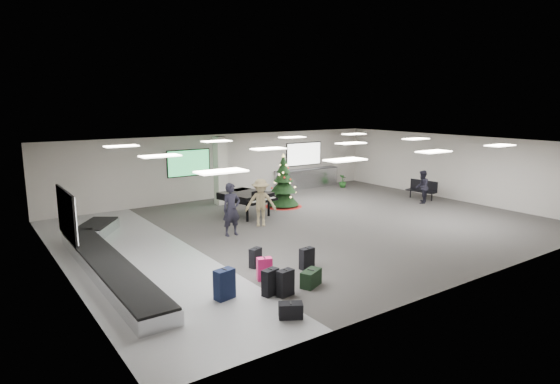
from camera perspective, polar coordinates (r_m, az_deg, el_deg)
ground at (r=18.43m, az=3.83°, el=-4.13°), size 18.00×18.00×0.00m
room_envelope at (r=18.26m, az=1.67°, el=3.22°), size 18.02×14.02×3.21m
baggage_carousel at (r=14.89m, az=-20.45°, el=-7.62°), size 2.28×9.71×0.43m
service_counter at (r=26.46m, az=3.30°, el=1.68°), size 4.05×0.65×1.08m
suitcase_0 at (r=11.88m, az=0.65°, el=-11.01°), size 0.46×0.30×0.69m
suitcase_1 at (r=11.90m, az=-1.20°, el=-10.94°), size 0.48×0.34×0.70m
pink_suitcase at (r=12.86m, az=-1.91°, el=-9.36°), size 0.46×0.35×0.65m
suitcase_3 at (r=13.84m, az=-3.01°, el=-8.00°), size 0.43×0.34×0.59m
navy_suitcase at (r=11.75m, az=-6.79°, el=-11.10°), size 0.54×0.38×0.78m
green_duffel at (r=12.52m, az=3.79°, el=-10.44°), size 0.73×0.56×0.45m
suitcase_7 at (r=13.71m, az=3.29°, el=-8.09°), size 0.44×0.25×0.65m
black_duffel at (r=10.80m, az=1.31°, el=-14.25°), size 0.62×0.53×0.37m
christmas_tree at (r=21.61m, az=0.41°, el=0.43°), size 1.74×1.74×2.48m
grand_piano at (r=19.79m, az=-4.09°, el=-0.55°), size 2.04×2.41×1.20m
bench at (r=24.38m, az=16.98°, el=0.40°), size 0.70×1.54×0.94m
traveler_a at (r=16.95m, az=-5.93°, el=-2.13°), size 0.72×0.48×1.93m
traveler_b at (r=18.20m, az=-2.36°, el=-1.29°), size 1.38×1.21×1.86m
traveler_bench at (r=23.34m, az=16.93°, el=0.61°), size 0.97×0.93×1.59m
potted_plant_left at (r=24.53m, az=-0.29°, el=0.75°), size 0.63×0.60×0.90m
potted_plant_right at (r=26.79m, az=7.65°, el=1.34°), size 0.50×0.50×0.74m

